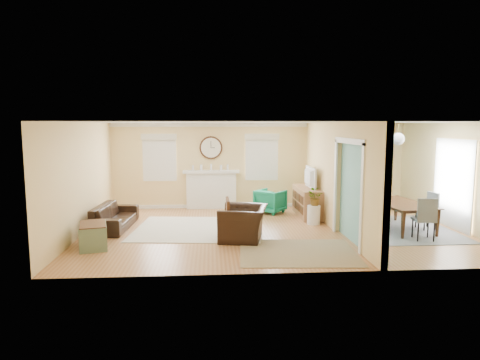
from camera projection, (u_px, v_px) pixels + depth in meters
name	position (u px, v px, depth m)	size (l,w,h in m)	color
floor	(274.00, 230.00, 10.36)	(9.00, 9.00, 0.00)	#9B5F30
wall_back	(260.00, 165.00, 13.16)	(9.00, 0.02, 2.60)	#EBC485
wall_front	(301.00, 199.00, 7.22)	(9.00, 0.02, 2.60)	#EBC485
wall_left	(82.00, 179.00, 9.88)	(0.02, 6.00, 2.60)	#EBC485
wall_right	(456.00, 176.00, 10.50)	(0.02, 6.00, 2.60)	#EBC485
ceiling	(275.00, 122.00, 10.03)	(9.00, 6.00, 0.02)	white
partition	(333.00, 173.00, 10.57)	(0.17, 6.00, 2.60)	#EBC485
fireplace	(211.00, 189.00, 13.03)	(1.70, 0.30, 1.17)	white
wall_clock	(211.00, 148.00, 12.95)	(0.70, 0.07, 0.70)	#462815
window_left	(159.00, 154.00, 12.86)	(1.05, 0.13, 1.42)	white
window_right	(262.00, 154.00, 13.07)	(1.05, 0.13, 1.42)	white
french_doors	(453.00, 184.00, 10.52)	(0.06, 1.70, 2.20)	white
pendant	(398.00, 139.00, 10.28)	(0.30, 0.30, 0.55)	gold
rug_cream	(198.00, 229.00, 10.50)	(3.02, 2.61, 0.02)	beige
rug_jute	(298.00, 252.00, 8.55)	(2.31, 1.89, 0.01)	#958063
rug_grey	(400.00, 229.00, 10.49)	(2.34, 2.92, 0.01)	slate
sofa	(114.00, 216.00, 10.57)	(2.00, 0.78, 0.59)	black
eames_chair	(243.00, 223.00, 9.50)	(1.14, 1.00, 0.74)	black
green_chair	(270.00, 201.00, 12.38)	(0.73, 0.75, 0.68)	#067C46
trunk	(93.00, 236.00, 8.89)	(0.74, 0.99, 0.51)	slate
credenza	(307.00, 202.00, 11.96)	(0.56, 1.64, 0.80)	#A1734A
tv	(307.00, 177.00, 11.87)	(1.01, 0.13, 0.58)	black
garden_stool	(314.00, 215.00, 10.97)	(0.33, 0.33, 0.49)	white
potted_plant	(314.00, 197.00, 10.91)	(0.39, 0.34, 0.43)	#337F33
dining_table	(401.00, 216.00, 10.45)	(1.89, 1.06, 0.67)	#462815
dining_chair_n	(387.00, 201.00, 11.47)	(0.43, 0.43, 0.89)	slate
dining_chair_s	(424.00, 215.00, 9.43)	(0.47, 0.47, 0.96)	slate
dining_chair_w	(377.00, 207.00, 10.40)	(0.50, 0.50, 0.94)	white
dining_chair_e	(427.00, 208.00, 10.42)	(0.46, 0.46, 0.91)	slate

